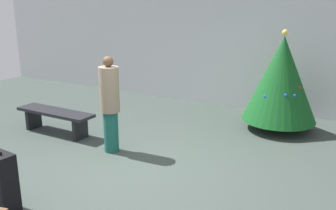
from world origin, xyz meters
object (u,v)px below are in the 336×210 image
holiday_tree (281,79)px  suitcase_0 (2,183)px  waiting_bench (55,116)px  traveller_0 (110,103)px

holiday_tree → suitcase_0: holiday_tree is taller
waiting_bench → suitcase_0: 2.87m
suitcase_0 → waiting_bench: bearing=123.6°
traveller_0 → suitcase_0: size_ratio=2.10×
holiday_tree → waiting_bench: (-3.82, -2.49, -0.70)m
holiday_tree → traveller_0: (-2.27, -2.66, -0.18)m
holiday_tree → waiting_bench: size_ratio=1.18×
suitcase_0 → traveller_0: bearing=90.9°
holiday_tree → waiting_bench: bearing=-146.9°
holiday_tree → traveller_0: 3.50m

